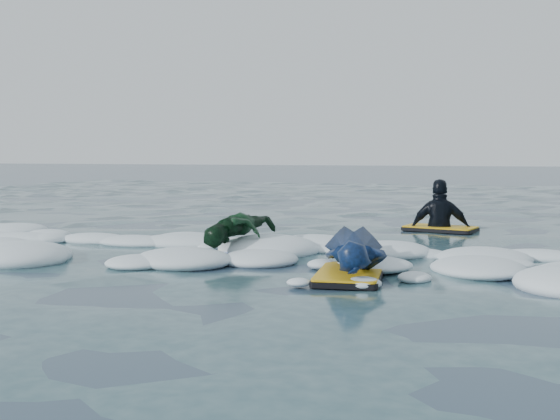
{
  "coord_description": "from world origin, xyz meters",
  "views": [
    {
      "loc": [
        2.55,
        -7.18,
        1.29
      ],
      "look_at": [
        -0.15,
        1.6,
        0.53
      ],
      "focal_mm": 45.0,
      "sensor_mm": 36.0,
      "label": 1
    }
  ],
  "objects": [
    {
      "name": "prone_woman_unit",
      "position": [
        1.17,
        -0.05,
        0.24
      ],
      "size": [
        0.98,
        1.87,
        0.47
      ],
      "rotation": [
        0.0,
        0.0,
        1.66
      ],
      "color": "black",
      "rests_on": "ground"
    },
    {
      "name": "prone_child_unit",
      "position": [
        -0.5,
        1.0,
        0.27
      ],
      "size": [
        0.84,
        1.41,
        0.52
      ],
      "rotation": [
        0.0,
        0.0,
        1.31
      ],
      "color": "black",
      "rests_on": "ground"
    },
    {
      "name": "ground",
      "position": [
        0.0,
        0.0,
        0.0
      ],
      "size": [
        120.0,
        120.0,
        0.0
      ],
      "primitive_type": "plane",
      "color": "#18263B",
      "rests_on": "ground"
    },
    {
      "name": "waiting_rider_unit",
      "position": [
        1.71,
        4.42,
        0.0
      ],
      "size": [
        1.25,
        0.89,
        1.7
      ],
      "rotation": [
        0.0,
        0.0,
        -0.25
      ],
      "color": "black",
      "rests_on": "ground"
    },
    {
      "name": "foam_band",
      "position": [
        0.0,
        1.03,
        0.0
      ],
      "size": [
        12.0,
        3.1,
        0.3
      ],
      "primitive_type": null,
      "color": "white",
      "rests_on": "ground"
    }
  ]
}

